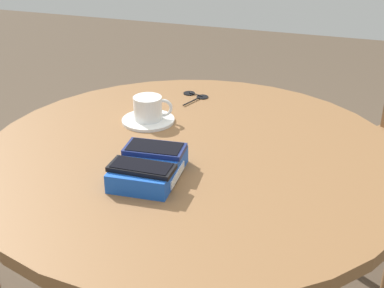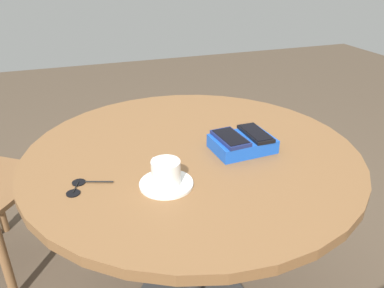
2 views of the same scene
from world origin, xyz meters
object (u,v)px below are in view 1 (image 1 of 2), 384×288
object	(u,v)px
coffee_cup	(149,108)
sunglasses	(195,96)
saucer	(148,120)
round_table	(192,190)
phone_navy	(155,149)
phone_black	(142,167)
phone_box	(149,168)

from	to	relation	value
coffee_cup	sunglasses	bearing A→B (deg)	-15.55
sunglasses	saucer	bearing A→B (deg)	163.98
round_table	phone_navy	distance (m)	0.20
coffee_cup	sunglasses	world-z (taller)	coffee_cup
saucer	sunglasses	distance (m)	0.23
phone_navy	saucer	xyz separation A→B (m)	(0.24, 0.12, -0.05)
sunglasses	phone_black	bearing A→B (deg)	-173.84
phone_box	sunglasses	distance (m)	0.51
phone_box	sunglasses	world-z (taller)	phone_box
round_table	sunglasses	size ratio (longest dim) A/B	8.42
round_table	phone_box	world-z (taller)	phone_box
phone_box	saucer	distance (m)	0.31
phone_black	coffee_cup	size ratio (longest dim) A/B	1.36
phone_navy	coffee_cup	xyz separation A→B (m)	(0.24, 0.12, -0.01)
phone_box	sunglasses	xyz separation A→B (m)	(0.51, 0.06, -0.02)
phone_black	sunglasses	size ratio (longest dim) A/B	1.14
round_table	phone_black	size ratio (longest dim) A/B	7.38
phone_black	phone_navy	xyz separation A→B (m)	(0.09, 0.01, 0.00)
round_table	coffee_cup	xyz separation A→B (m)	(0.13, 0.17, 0.16)
coffee_cup	sunglasses	distance (m)	0.24
phone_navy	saucer	world-z (taller)	phone_navy
round_table	phone_black	world-z (taller)	phone_black
saucer	coffee_cup	distance (m)	0.04
phone_black	phone_navy	world-z (taller)	phone_navy
round_table	saucer	distance (m)	0.25
phone_black	phone_box	bearing A→B (deg)	5.00
round_table	phone_navy	size ratio (longest dim) A/B	7.41
phone_black	sunglasses	distance (m)	0.56
phone_navy	saucer	size ratio (longest dim) A/B	0.98
phone_black	coffee_cup	bearing A→B (deg)	20.19
round_table	phone_box	size ratio (longest dim) A/B	5.42
phone_box	phone_black	distance (m)	0.05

